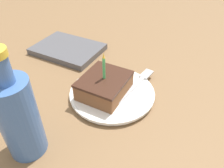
{
  "coord_description": "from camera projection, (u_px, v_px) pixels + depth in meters",
  "views": [
    {
      "loc": [
        0.19,
        -0.39,
        0.39
      ],
      "look_at": [
        -0.02,
        -0.0,
        0.04
      ],
      "focal_mm": 35.0,
      "sensor_mm": 36.0,
      "label": 1
    }
  ],
  "objects": [
    {
      "name": "ground_plane",
      "position": [
        119.0,
        104.0,
        0.59
      ],
      "size": [
        2.4,
        2.4,
        0.04
      ],
      "color": "brown",
      "rests_on": "ground"
    },
    {
      "name": "plate",
      "position": [
        112.0,
        93.0,
        0.58
      ],
      "size": [
        0.22,
        0.22,
        0.02
      ],
      "color": "white",
      "rests_on": "ground_plane"
    },
    {
      "name": "cake_slice",
      "position": [
        104.0,
        85.0,
        0.55
      ],
      "size": [
        0.11,
        0.13,
        0.12
      ],
      "color": "brown",
      "rests_on": "plate"
    },
    {
      "name": "fork",
      "position": [
        137.0,
        84.0,
        0.6
      ],
      "size": [
        0.04,
        0.18,
        0.0
      ],
      "color": "#B2B2B7",
      "rests_on": "plate"
    },
    {
      "name": "bottle",
      "position": [
        18.0,
        116.0,
        0.4
      ],
      "size": [
        0.07,
        0.07,
        0.23
      ],
      "color": "#3F66A5",
      "rests_on": "ground_plane"
    },
    {
      "name": "marble_board",
      "position": [
        68.0,
        49.0,
        0.76
      ],
      "size": [
        0.23,
        0.16,
        0.02
      ],
      "color": "#4C4C51",
      "rests_on": "ground_plane"
    }
  ]
}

